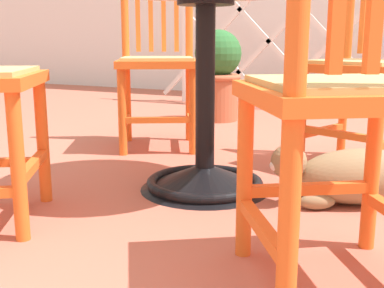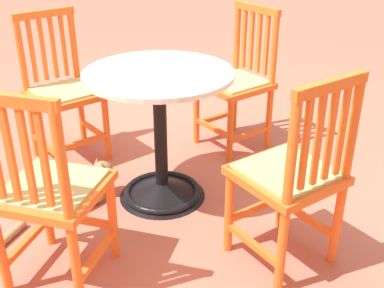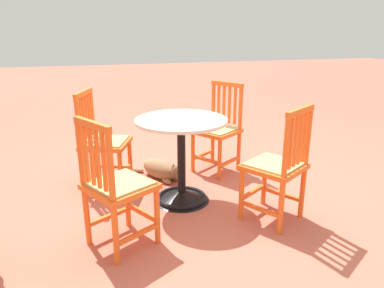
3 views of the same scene
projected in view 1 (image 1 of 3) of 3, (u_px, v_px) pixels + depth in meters
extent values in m
plane|color=#BC604C|center=(197.00, 209.00, 1.60)|extent=(24.00, 24.00, 0.00)
cylinder|color=white|center=(185.00, 41.00, 4.32)|extent=(0.06, 0.06, 1.08)
cube|color=white|center=(329.00, 103.00, 3.84)|extent=(2.59, 0.04, 0.05)
cube|color=white|center=(212.00, 41.00, 4.20)|extent=(0.98, 0.02, 0.98)
cube|color=white|center=(269.00, 41.00, 3.97)|extent=(0.98, 0.02, 0.98)
cube|color=white|center=(333.00, 41.00, 3.74)|extent=(0.98, 0.02, 0.98)
cube|color=white|center=(212.00, 41.00, 4.20)|extent=(0.98, 0.02, 0.98)
cube|color=white|center=(269.00, 41.00, 3.97)|extent=(0.98, 0.02, 0.98)
cube|color=white|center=(333.00, 41.00, 3.74)|extent=(0.98, 0.02, 0.98)
cone|color=black|center=(205.00, 176.00, 1.80)|extent=(0.48, 0.48, 0.10)
torus|color=black|center=(205.00, 182.00, 1.81)|extent=(0.44, 0.44, 0.04)
cylinder|color=black|center=(205.00, 90.00, 1.73)|extent=(0.07, 0.07, 0.66)
cylinder|color=orange|center=(245.00, 171.00, 1.21)|extent=(0.04, 0.04, 0.45)
cylinder|color=orange|center=(372.00, 166.00, 1.26)|extent=(0.04, 0.04, 0.45)
cylinder|color=orange|center=(294.00, 93.00, 0.83)|extent=(0.04, 0.04, 0.91)
cube|color=orange|center=(262.00, 228.00, 1.07)|extent=(0.22, 0.30, 0.03)
cube|color=orange|center=(309.00, 189.00, 1.25)|extent=(0.30, 0.22, 0.03)
cube|color=orange|center=(344.00, 95.00, 1.03)|extent=(0.56, 0.56, 0.04)
cube|color=tan|center=(345.00, 84.00, 1.02)|extent=(0.49, 0.49, 0.02)
cylinder|color=orange|center=(376.00, 126.00, 1.85)|extent=(0.04, 0.04, 0.45)
cylinder|color=orange|center=(302.00, 116.00, 2.10)|extent=(0.04, 0.04, 0.45)
cylinder|color=orange|center=(347.00, 60.00, 2.27)|extent=(0.04, 0.04, 0.91)
cube|color=orange|center=(323.00, 130.00, 2.23)|extent=(0.15, 0.33, 0.03)
cube|color=orange|center=(336.00, 134.00, 1.99)|extent=(0.33, 0.15, 0.03)
cube|color=orange|center=(361.00, 68.00, 2.04)|extent=(0.51, 0.51, 0.04)
cube|color=tan|center=(362.00, 63.00, 2.04)|extent=(0.45, 0.45, 0.02)
cube|color=orange|center=(378.00, 9.00, 2.13)|extent=(0.03, 0.03, 0.39)
cube|color=orange|center=(364.00, 10.00, 2.18)|extent=(0.03, 0.03, 0.39)
cylinder|color=orange|center=(193.00, 108.00, 2.33)|extent=(0.04, 0.04, 0.45)
cylinder|color=orange|center=(122.00, 109.00, 2.31)|extent=(0.04, 0.04, 0.45)
cylinder|color=orange|center=(189.00, 58.00, 2.61)|extent=(0.04, 0.04, 0.91)
cylinder|color=orange|center=(126.00, 58.00, 2.59)|extent=(0.04, 0.04, 0.91)
cube|color=orange|center=(191.00, 120.00, 2.51)|extent=(0.20, 0.31, 0.03)
cube|color=orange|center=(125.00, 121.00, 2.49)|extent=(0.20, 0.31, 0.03)
cube|color=orange|center=(158.00, 120.00, 2.33)|extent=(0.31, 0.20, 0.03)
cube|color=orange|center=(157.00, 63.00, 2.44)|extent=(0.55, 0.55, 0.04)
cube|color=tan|center=(157.00, 59.00, 2.44)|extent=(0.48, 0.48, 0.02)
cube|color=orange|center=(176.00, 15.00, 2.56)|extent=(0.03, 0.03, 0.39)
cube|color=orange|center=(164.00, 14.00, 2.56)|extent=(0.03, 0.03, 0.39)
cube|color=orange|center=(151.00, 14.00, 2.55)|extent=(0.03, 0.03, 0.39)
cube|color=orange|center=(138.00, 14.00, 2.55)|extent=(0.03, 0.03, 0.39)
cylinder|color=orange|center=(42.00, 137.00, 1.64)|extent=(0.04, 0.04, 0.45)
cylinder|color=orange|center=(17.00, 161.00, 1.30)|extent=(0.04, 0.04, 0.45)
cube|color=orange|center=(33.00, 165.00, 1.48)|extent=(0.21, 0.30, 0.03)
ellipsoid|color=#8E704C|center=(361.00, 176.00, 1.63)|extent=(0.48, 0.40, 0.19)
ellipsoid|color=silver|center=(332.00, 180.00, 1.63)|extent=(0.23, 0.22, 0.14)
sphere|color=#8E704C|center=(289.00, 162.00, 1.61)|extent=(0.12, 0.12, 0.12)
ellipsoid|color=silver|center=(276.00, 166.00, 1.61)|extent=(0.06, 0.07, 0.04)
cone|color=#8E704C|center=(296.00, 148.00, 1.56)|extent=(0.04, 0.04, 0.04)
cone|color=#8E704C|center=(291.00, 144.00, 1.63)|extent=(0.04, 0.04, 0.04)
ellipsoid|color=#8E704C|center=(317.00, 202.00, 1.58)|extent=(0.13, 0.11, 0.05)
ellipsoid|color=#8E704C|center=(307.00, 191.00, 1.69)|extent=(0.13, 0.11, 0.05)
cylinder|color=#B25B3D|center=(218.00, 97.00, 3.35)|extent=(0.28, 0.28, 0.32)
torus|color=#B25B3D|center=(218.00, 77.00, 3.32)|extent=(0.32, 0.32, 0.04)
sphere|color=#2D6B33|center=(218.00, 53.00, 3.29)|extent=(0.32, 0.32, 0.32)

